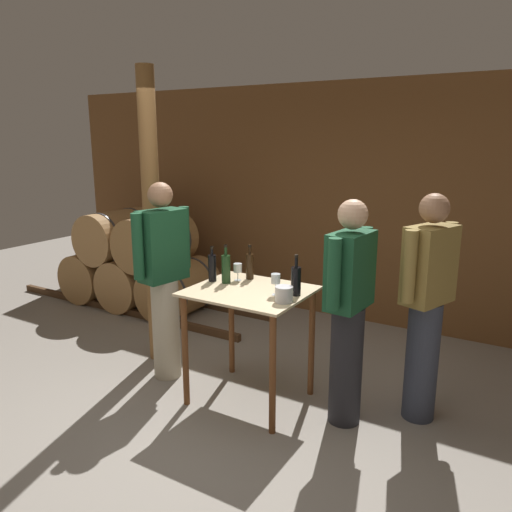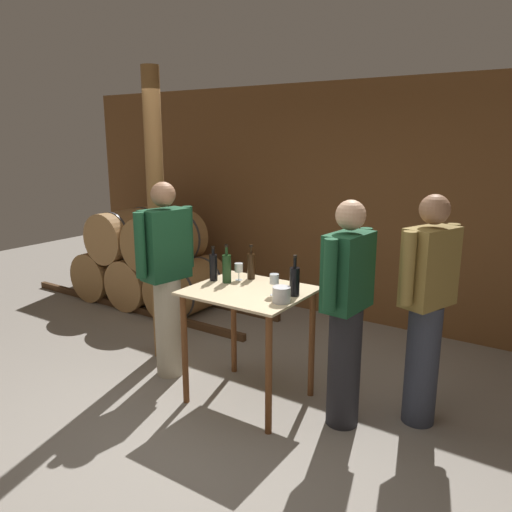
{
  "view_description": "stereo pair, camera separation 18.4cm",
  "coord_description": "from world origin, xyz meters",
  "px_view_note": "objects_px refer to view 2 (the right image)",
  "views": [
    {
      "loc": [
        1.93,
        -2.51,
        2.09
      ],
      "look_at": [
        -0.02,
        0.75,
        1.18
      ],
      "focal_mm": 35.0,
      "sensor_mm": 36.0,
      "label": 1
    },
    {
      "loc": [
        2.09,
        -2.41,
        2.09
      ],
      "look_at": [
        -0.02,
        0.75,
        1.18
      ],
      "focal_mm": 35.0,
      "sensor_mm": 36.0,
      "label": 2
    }
  ],
  "objects_px": {
    "wine_glass_near_left": "(239,268)",
    "person_visitor_bearded": "(346,311)",
    "wooden_post": "(157,219)",
    "person_host": "(427,307)",
    "wine_bottle_right": "(295,281)",
    "wine_glass_near_center": "(274,280)",
    "person_visitor_with_scarf": "(167,276)",
    "wine_bottle_left": "(227,268)",
    "wine_bottle_center": "(251,265)",
    "ice_bucket": "(281,295)",
    "wine_bottle_far_left": "(213,267)"
  },
  "relations": [
    {
      "from": "ice_bucket",
      "to": "wine_bottle_far_left",
      "type": "bearing_deg",
      "value": 167.22
    },
    {
      "from": "wine_bottle_far_left",
      "to": "person_host",
      "type": "relative_size",
      "value": 0.17
    },
    {
      "from": "person_host",
      "to": "wine_glass_near_left",
      "type": "bearing_deg",
      "value": -169.85
    },
    {
      "from": "wine_bottle_center",
      "to": "person_host",
      "type": "distance_m",
      "value": 1.42
    },
    {
      "from": "wooden_post",
      "to": "wine_bottle_far_left",
      "type": "distance_m",
      "value": 0.87
    },
    {
      "from": "wine_bottle_left",
      "to": "wine_bottle_right",
      "type": "distance_m",
      "value": 0.63
    },
    {
      "from": "wine_bottle_left",
      "to": "wine_glass_near_center",
      "type": "relative_size",
      "value": 1.93
    },
    {
      "from": "wine_glass_near_left",
      "to": "person_visitor_with_scarf",
      "type": "height_order",
      "value": "person_visitor_with_scarf"
    },
    {
      "from": "wine_bottle_right",
      "to": "person_visitor_with_scarf",
      "type": "height_order",
      "value": "person_visitor_with_scarf"
    },
    {
      "from": "wine_bottle_right",
      "to": "wine_glass_near_center",
      "type": "distance_m",
      "value": 0.15
    },
    {
      "from": "wine_bottle_right",
      "to": "ice_bucket",
      "type": "distance_m",
      "value": 0.2
    },
    {
      "from": "ice_bucket",
      "to": "person_visitor_with_scarf",
      "type": "xyz_separation_m",
      "value": [
        -1.22,
        0.1,
        -0.07
      ]
    },
    {
      "from": "wine_bottle_far_left",
      "to": "person_visitor_with_scarf",
      "type": "distance_m",
      "value": 0.49
    },
    {
      "from": "person_visitor_with_scarf",
      "to": "wine_bottle_far_left",
      "type": "bearing_deg",
      "value": 9.15
    },
    {
      "from": "wine_glass_near_left",
      "to": "person_visitor_with_scarf",
      "type": "relative_size",
      "value": 0.08
    },
    {
      "from": "person_visitor_bearded",
      "to": "wine_glass_near_center",
      "type": "bearing_deg",
      "value": -169.16
    },
    {
      "from": "wooden_post",
      "to": "wine_glass_near_center",
      "type": "height_order",
      "value": "wooden_post"
    },
    {
      "from": "wine_bottle_center",
      "to": "wooden_post",
      "type": "bearing_deg",
      "value": -177.84
    },
    {
      "from": "ice_bucket",
      "to": "person_visitor_with_scarf",
      "type": "distance_m",
      "value": 1.22
    },
    {
      "from": "wine_bottle_right",
      "to": "wine_glass_near_center",
      "type": "bearing_deg",
      "value": -149.49
    },
    {
      "from": "wine_glass_near_center",
      "to": "person_host",
      "type": "xyz_separation_m",
      "value": [
        1.01,
        0.44,
        -0.15
      ]
    },
    {
      "from": "wine_bottle_center",
      "to": "wine_bottle_right",
      "type": "height_order",
      "value": "wine_bottle_right"
    },
    {
      "from": "wooden_post",
      "to": "wine_bottle_left",
      "type": "height_order",
      "value": "wooden_post"
    },
    {
      "from": "wine_bottle_center",
      "to": "ice_bucket",
      "type": "xyz_separation_m",
      "value": [
        0.53,
        -0.39,
        -0.06
      ]
    },
    {
      "from": "wooden_post",
      "to": "person_host",
      "type": "distance_m",
      "value": 2.48
    },
    {
      "from": "wine_bottle_left",
      "to": "wine_bottle_center",
      "type": "height_order",
      "value": "wine_bottle_left"
    },
    {
      "from": "person_visitor_with_scarf",
      "to": "person_visitor_bearded",
      "type": "bearing_deg",
      "value": 4.11
    },
    {
      "from": "wine_bottle_center",
      "to": "person_visitor_bearded",
      "type": "xyz_separation_m",
      "value": [
        0.94,
        -0.17,
        -0.16
      ]
    },
    {
      "from": "wine_bottle_left",
      "to": "wine_bottle_center",
      "type": "distance_m",
      "value": 0.23
    },
    {
      "from": "wooden_post",
      "to": "wine_bottle_right",
      "type": "height_order",
      "value": "wooden_post"
    },
    {
      "from": "wooden_post",
      "to": "person_visitor_bearded",
      "type": "xyz_separation_m",
      "value": [
        1.97,
        -0.13,
        -0.46
      ]
    },
    {
      "from": "wooden_post",
      "to": "wine_bottle_far_left",
      "type": "bearing_deg",
      "value": -12.47
    },
    {
      "from": "wine_bottle_center",
      "to": "ice_bucket",
      "type": "distance_m",
      "value": 0.66
    },
    {
      "from": "wine_bottle_right",
      "to": "wooden_post",
      "type": "bearing_deg",
      "value": 174.1
    },
    {
      "from": "wine_glass_near_left",
      "to": "person_visitor_bearded",
      "type": "height_order",
      "value": "person_visitor_bearded"
    },
    {
      "from": "wine_bottle_left",
      "to": "wine_glass_near_left",
      "type": "xyz_separation_m",
      "value": [
        0.04,
        0.11,
        -0.02
      ]
    },
    {
      "from": "person_visitor_with_scarf",
      "to": "wooden_post",
      "type": "bearing_deg",
      "value": 143.29
    },
    {
      "from": "wine_glass_near_left",
      "to": "wine_glass_near_center",
      "type": "xyz_separation_m",
      "value": [
        0.46,
        -0.18,
        0.02
      ]
    },
    {
      "from": "person_visitor_bearded",
      "to": "wooden_post",
      "type": "bearing_deg",
      "value": 176.1
    },
    {
      "from": "person_host",
      "to": "wine_bottle_far_left",
      "type": "bearing_deg",
      "value": -166.79
    },
    {
      "from": "wine_glass_near_left",
      "to": "wine_glass_near_center",
      "type": "bearing_deg",
      "value": -21.78
    },
    {
      "from": "wine_glass_near_center",
      "to": "wine_bottle_center",
      "type": "bearing_deg",
      "value": 145.16
    },
    {
      "from": "wine_bottle_far_left",
      "to": "wine_bottle_right",
      "type": "height_order",
      "value": "wine_bottle_right"
    },
    {
      "from": "wine_bottle_left",
      "to": "ice_bucket",
      "type": "distance_m",
      "value": 0.66
    },
    {
      "from": "wine_bottle_center",
      "to": "wine_glass_near_center",
      "type": "height_order",
      "value": "wine_bottle_center"
    },
    {
      "from": "wine_bottle_left",
      "to": "person_host",
      "type": "relative_size",
      "value": 0.19
    },
    {
      "from": "wine_bottle_center",
      "to": "person_host",
      "type": "xyz_separation_m",
      "value": [
        1.41,
        0.17,
        -0.14
      ]
    },
    {
      "from": "wine_bottle_left",
      "to": "ice_bucket",
      "type": "height_order",
      "value": "wine_bottle_left"
    },
    {
      "from": "wine_glass_near_left",
      "to": "wine_glass_near_center",
      "type": "distance_m",
      "value": 0.49
    },
    {
      "from": "wine_bottle_far_left",
      "to": "wine_bottle_left",
      "type": "distance_m",
      "value": 0.13
    }
  ]
}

